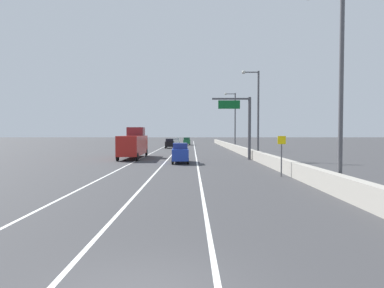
{
  "coord_description": "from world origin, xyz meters",
  "views": [
    {
      "loc": [
        0.95,
        -6.23,
        3.24
      ],
      "look_at": [
        1.13,
        48.09,
        1.37
      ],
      "focal_mm": 30.77,
      "sensor_mm": 36.0,
      "label": 1
    }
  ],
  "objects_px": {
    "overhead_sign_gantry": "(242,120)",
    "box_truck": "(132,144)",
    "speed_advisory_sign": "(280,153)",
    "lamp_post_right_third": "(233,117)",
    "car_white_2": "(175,141)",
    "car_green_1": "(186,141)",
    "lamp_post_right_second": "(255,109)",
    "car_black_3": "(169,143)",
    "lamp_post_right_near": "(335,79)",
    "car_blue_0": "(179,153)"
  },
  "relations": [
    {
      "from": "overhead_sign_gantry",
      "to": "box_truck",
      "type": "height_order",
      "value": "overhead_sign_gantry"
    },
    {
      "from": "speed_advisory_sign",
      "to": "lamp_post_right_third",
      "type": "distance_m",
      "value": 38.08
    },
    {
      "from": "overhead_sign_gantry",
      "to": "car_white_2",
      "type": "height_order",
      "value": "overhead_sign_gantry"
    },
    {
      "from": "car_green_1",
      "to": "speed_advisory_sign",
      "type": "bearing_deg",
      "value": -82.66
    },
    {
      "from": "lamp_post_right_second",
      "to": "car_black_3",
      "type": "distance_m",
      "value": 31.89
    },
    {
      "from": "overhead_sign_gantry",
      "to": "car_green_1",
      "type": "relative_size",
      "value": 1.63
    },
    {
      "from": "lamp_post_right_near",
      "to": "car_white_2",
      "type": "distance_m",
      "value": 71.78
    },
    {
      "from": "car_black_3",
      "to": "lamp_post_right_third",
      "type": "bearing_deg",
      "value": -28.32
    },
    {
      "from": "speed_advisory_sign",
      "to": "lamp_post_right_near",
      "type": "xyz_separation_m",
      "value": [
        1.17,
        -6.45,
        4.37
      ]
    },
    {
      "from": "lamp_post_right_second",
      "to": "box_truck",
      "type": "distance_m",
      "value": 15.91
    },
    {
      "from": "speed_advisory_sign",
      "to": "car_blue_0",
      "type": "xyz_separation_m",
      "value": [
        -7.87,
        11.01,
        -0.7
      ]
    },
    {
      "from": "car_blue_0",
      "to": "car_green_1",
      "type": "xyz_separation_m",
      "value": [
        -0.16,
        51.32,
        -0.07
      ]
    },
    {
      "from": "lamp_post_right_near",
      "to": "lamp_post_right_third",
      "type": "xyz_separation_m",
      "value": [
        0.1,
        44.26,
        0.0
      ]
    },
    {
      "from": "overhead_sign_gantry",
      "to": "box_truck",
      "type": "relative_size",
      "value": 0.79
    },
    {
      "from": "overhead_sign_gantry",
      "to": "car_black_3",
      "type": "height_order",
      "value": "overhead_sign_gantry"
    },
    {
      "from": "car_blue_0",
      "to": "car_green_1",
      "type": "distance_m",
      "value": 51.32
    },
    {
      "from": "car_blue_0",
      "to": "speed_advisory_sign",
      "type": "bearing_deg",
      "value": -54.45
    },
    {
      "from": "car_white_2",
      "to": "lamp_post_right_third",
      "type": "bearing_deg",
      "value": -65.12
    },
    {
      "from": "overhead_sign_gantry",
      "to": "lamp_post_right_second",
      "type": "bearing_deg",
      "value": 14.47
    },
    {
      "from": "box_truck",
      "to": "car_green_1",
      "type": "bearing_deg",
      "value": 82.37
    },
    {
      "from": "lamp_post_right_near",
      "to": "car_blue_0",
      "type": "relative_size",
      "value": 2.28
    },
    {
      "from": "overhead_sign_gantry",
      "to": "car_blue_0",
      "type": "relative_size",
      "value": 1.59
    },
    {
      "from": "car_green_1",
      "to": "box_truck",
      "type": "height_order",
      "value": "box_truck"
    },
    {
      "from": "car_green_1",
      "to": "box_truck",
      "type": "relative_size",
      "value": 0.48
    },
    {
      "from": "lamp_post_right_near",
      "to": "car_green_1",
      "type": "height_order",
      "value": "lamp_post_right_near"
    },
    {
      "from": "lamp_post_right_second",
      "to": "lamp_post_right_third",
      "type": "distance_m",
      "value": 22.13
    },
    {
      "from": "speed_advisory_sign",
      "to": "lamp_post_right_second",
      "type": "distance_m",
      "value": 16.32
    },
    {
      "from": "speed_advisory_sign",
      "to": "car_blue_0",
      "type": "bearing_deg",
      "value": 125.55
    },
    {
      "from": "car_green_1",
      "to": "box_truck",
      "type": "xyz_separation_m",
      "value": [
        -6.01,
        -44.87,
        0.8
      ]
    },
    {
      "from": "speed_advisory_sign",
      "to": "lamp_post_right_third",
      "type": "xyz_separation_m",
      "value": [
        1.28,
        37.81,
        4.37
      ]
    },
    {
      "from": "car_blue_0",
      "to": "box_truck",
      "type": "bearing_deg",
      "value": 133.73
    },
    {
      "from": "box_truck",
      "to": "car_blue_0",
      "type": "bearing_deg",
      "value": -46.27
    },
    {
      "from": "car_green_1",
      "to": "car_blue_0",
      "type": "bearing_deg",
      "value": -89.82
    },
    {
      "from": "lamp_post_right_second",
      "to": "car_white_2",
      "type": "bearing_deg",
      "value": 104.03
    },
    {
      "from": "speed_advisory_sign",
      "to": "car_green_1",
      "type": "relative_size",
      "value": 0.65
    },
    {
      "from": "lamp_post_right_near",
      "to": "overhead_sign_gantry",
      "type": "bearing_deg",
      "value": 94.25
    },
    {
      "from": "lamp_post_right_third",
      "to": "car_blue_0",
      "type": "distance_m",
      "value": 28.77
    },
    {
      "from": "overhead_sign_gantry",
      "to": "car_white_2",
      "type": "xyz_separation_m",
      "value": [
        -10.48,
        48.85,
        -3.79
      ]
    },
    {
      "from": "overhead_sign_gantry",
      "to": "car_blue_0",
      "type": "bearing_deg",
      "value": -150.16
    },
    {
      "from": "lamp_post_right_near",
      "to": "car_blue_0",
      "type": "xyz_separation_m",
      "value": [
        -9.04,
        17.45,
        -5.07
      ]
    },
    {
      "from": "car_white_2",
      "to": "car_black_3",
      "type": "height_order",
      "value": "car_black_3"
    },
    {
      "from": "speed_advisory_sign",
      "to": "box_truck",
      "type": "bearing_deg",
      "value": 128.8
    },
    {
      "from": "lamp_post_right_near",
      "to": "lamp_post_right_second",
      "type": "xyz_separation_m",
      "value": [
        0.0,
        22.13,
        0.0
      ]
    },
    {
      "from": "lamp_post_right_third",
      "to": "car_green_1",
      "type": "distance_m",
      "value": 26.72
    },
    {
      "from": "speed_advisory_sign",
      "to": "car_blue_0",
      "type": "height_order",
      "value": "speed_advisory_sign"
    },
    {
      "from": "car_white_2",
      "to": "car_black_3",
      "type": "distance_m",
      "value": 19.54
    },
    {
      "from": "overhead_sign_gantry",
      "to": "lamp_post_right_third",
      "type": "bearing_deg",
      "value": 85.64
    },
    {
      "from": "car_blue_0",
      "to": "car_black_3",
      "type": "relative_size",
      "value": 1.14
    },
    {
      "from": "lamp_post_right_third",
      "to": "car_green_1",
      "type": "xyz_separation_m",
      "value": [
        -9.3,
        24.52,
        -5.14
      ]
    },
    {
      "from": "lamp_post_right_third",
      "to": "box_truck",
      "type": "relative_size",
      "value": 1.13
    }
  ]
}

